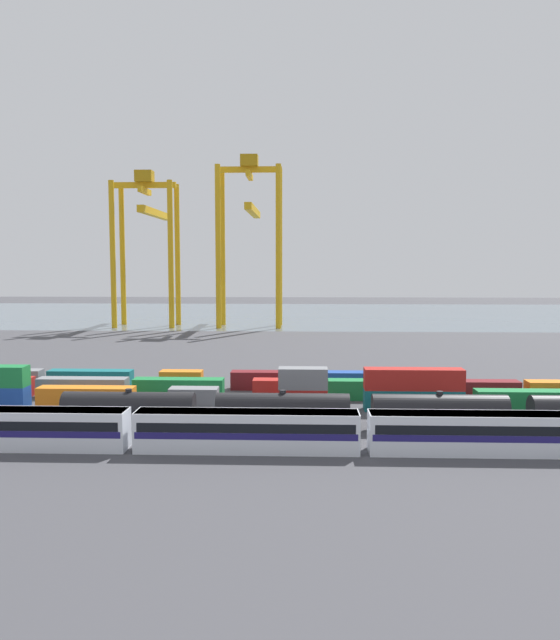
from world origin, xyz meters
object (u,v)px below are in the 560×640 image
passenger_train (247,429)px  shipping_container_21 (366,381)px  shipping_container_20 (273,380)px  freight_tank_row (361,411)px  shipping_container_17 (1,378)px  shipping_container_18 (91,379)px  shipping_container_3 (194,398)px  gantry_crane_central (250,225)px  gantry_crane_west (148,232)px

passenger_train → shipping_container_21: (14.39, 29.41, -0.84)m
shipping_container_20 → passenger_train: bearing=-92.2°
freight_tank_row → shipping_container_21: size_ratio=5.39×
shipping_container_20 → freight_tank_row: bearing=-63.9°
shipping_container_17 → shipping_container_18: same height
shipping_container_18 → shipping_container_20: 26.55m
shipping_container_20 → shipping_container_21: (13.28, 0.00, 0.00)m
freight_tank_row → shipping_container_18: 42.84m
shipping_container_17 → shipping_container_18: size_ratio=1.00×
shipping_container_17 → shipping_container_21: same height
freight_tank_row → shipping_container_20: size_ratio=5.39×
shipping_container_17 → shipping_container_20: bearing=0.0°
shipping_container_3 → gantry_crane_central: bearing=90.8°
passenger_train → shipping_container_18: 38.89m
shipping_container_18 → gantry_crane_central: (15.73, 89.87, 27.47)m
shipping_container_3 → shipping_container_17: 32.82m
passenger_train → shipping_container_20: passenger_train is taller
passenger_train → shipping_container_18: (-25.43, 29.41, -0.84)m
freight_tank_row → shipping_container_17: freight_tank_row is taller
shipping_container_21 → gantry_crane_central: size_ratio=0.25×
freight_tank_row → shipping_container_17: 54.74m
gantry_crane_west → shipping_container_3: bearing=-73.1°
shipping_container_18 → gantry_crane_west: 94.59m
freight_tank_row → gantry_crane_west: 125.02m
passenger_train → shipping_container_17: 48.62m
shipping_container_20 → shipping_container_21: 13.28m
freight_tank_row → shipping_container_17: (-50.36, 21.45, -0.75)m
passenger_train → shipping_container_21: passenger_train is taller
gantry_crane_west → shipping_container_17: bearing=-89.7°
passenger_train → freight_tank_row: bearing=34.3°
shipping_container_18 → shipping_container_20: bearing=0.0°
passenger_train → shipping_container_20: 29.44m
passenger_train → gantry_crane_central: gantry_crane_central is taller
shipping_container_20 → gantry_crane_west: bearing=114.2°
passenger_train → shipping_container_3: size_ratio=10.99×
passenger_train → shipping_container_21: bearing=63.9°
shipping_container_21 → gantry_crane_west: bearing=120.8°
shipping_container_3 → shipping_container_21: (22.60, 12.10, 0.00)m
gantry_crane_west → passenger_train: bearing=-71.8°
shipping_container_3 → passenger_train: bearing=-64.6°
freight_tank_row → gantry_crane_west: bearing=114.5°
shipping_container_3 → shipping_container_17: (-30.50, 12.10, 0.00)m
freight_tank_row → gantry_crane_west: gantry_crane_west is taller
freight_tank_row → shipping_container_3: bearing=154.8°
shipping_container_18 → passenger_train: bearing=-49.1°
gantry_crane_central → gantry_crane_west: bearing=179.8°
gantry_crane_central → shipping_container_18: bearing=-99.9°
gantry_crane_west → shipping_container_21: bearing=-59.2°
gantry_crane_west → gantry_crane_central: size_ratio=0.91×
passenger_train → shipping_container_20: bearing=87.8°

